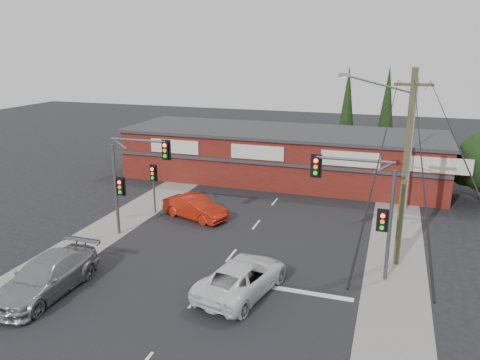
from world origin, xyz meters
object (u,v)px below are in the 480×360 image
(utility_pole, at_px, (403,163))
(red_sedan, at_px, (195,207))
(silver_suv, at_px, (46,276))
(shop_building, at_px, (282,154))
(white_suv, at_px, (242,277))

(utility_pole, bearing_deg, red_sedan, 167.02)
(red_sedan, bearing_deg, utility_pole, -84.08)
(silver_suv, distance_m, shop_building, 22.98)
(shop_building, distance_m, utility_pole, 17.15)
(silver_suv, bearing_deg, shop_building, 76.04)
(white_suv, distance_m, silver_suv, 8.94)
(shop_building, bearing_deg, utility_pole, -56.24)
(white_suv, height_order, red_sedan, white_suv)
(shop_building, relative_size, utility_pole, 2.73)
(red_sedan, height_order, utility_pole, utility_pole)
(red_sedan, height_order, shop_building, shop_building)
(white_suv, distance_m, red_sedan, 10.14)
(silver_suv, height_order, shop_building, shop_building)
(red_sedan, bearing_deg, shop_building, 2.98)
(red_sedan, distance_m, shop_building, 11.64)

